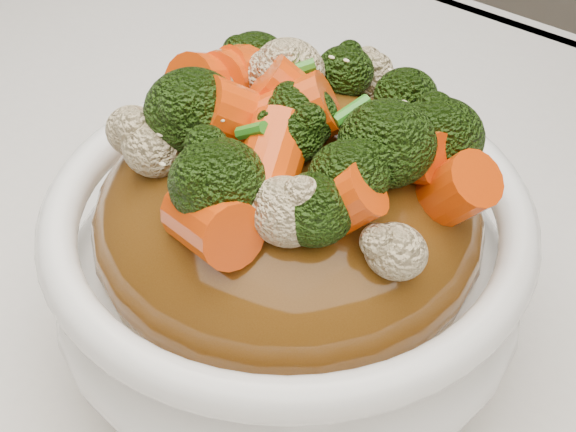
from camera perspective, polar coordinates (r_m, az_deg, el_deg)
The scene contains 8 objects.
tablecloth at distance 0.49m, azimuth -1.22°, elevation -10.10°, with size 1.20×0.80×0.04m, color white.
bowl at distance 0.45m, azimuth 0.00°, elevation -3.41°, with size 0.24×0.24×0.09m, color white, non-canonical shape.
sauce_base at distance 0.43m, azimuth 0.00°, elevation -0.33°, with size 0.19×0.19×0.10m, color #5D3610.
carrots at distance 0.38m, azimuth 0.00°, elevation 7.28°, with size 0.19×0.19×0.05m, color #E14307, non-canonical shape.
broccoli at distance 0.38m, azimuth 0.00°, elevation 7.14°, with size 0.19×0.19×0.05m, color black, non-canonical shape.
cauliflower at distance 0.39m, azimuth 0.00°, elevation 6.87°, with size 0.19×0.19×0.04m, color beige, non-canonical shape.
scallions at distance 0.38m, azimuth 0.00°, elevation 7.41°, with size 0.14×0.14×0.02m, color #2A7C1C, non-canonical shape.
sesame_seeds at distance 0.38m, azimuth 0.00°, elevation 7.41°, with size 0.17×0.17×0.01m, color beige, non-canonical shape.
Camera 1 is at (0.19, -0.23, 1.11)m, focal length 55.00 mm.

